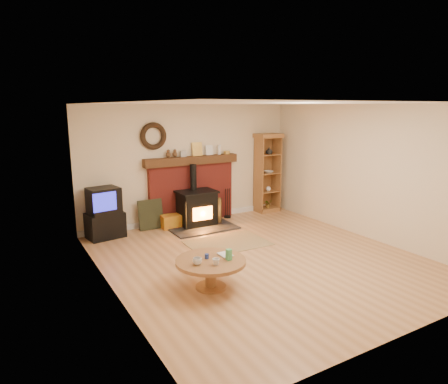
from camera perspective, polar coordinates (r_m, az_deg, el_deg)
ground at (r=6.96m, az=5.16°, el=-9.44°), size 5.50×5.50×0.00m
room_shell at (r=6.60m, az=4.83°, el=4.80°), size 5.02×5.52×2.61m
chimney_breast at (r=8.96m, az=-4.62°, el=0.81°), size 2.20×0.22×1.78m
wood_stove at (r=8.68m, az=-3.83°, el=-2.42°), size 1.40×1.00×1.33m
area_rug at (r=7.67m, az=0.51°, el=-7.28°), size 1.51×1.05×0.01m
tv_unit at (r=8.20m, az=-16.69°, el=-3.02°), size 0.75×0.58×1.01m
curio_cabinet at (r=9.84m, az=6.14°, el=2.74°), size 0.62×0.44×1.92m
firelog_box at (r=8.64m, az=-7.41°, el=-4.19°), size 0.47×0.31×0.29m
leaning_painting at (r=8.58m, az=-10.42°, el=-3.18°), size 0.53×0.14×0.63m
fire_tools at (r=9.35m, az=0.50°, el=-2.89°), size 0.16×0.16×0.70m
coffee_table at (r=5.75m, az=-1.89°, el=-10.40°), size 1.01×1.01×0.59m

